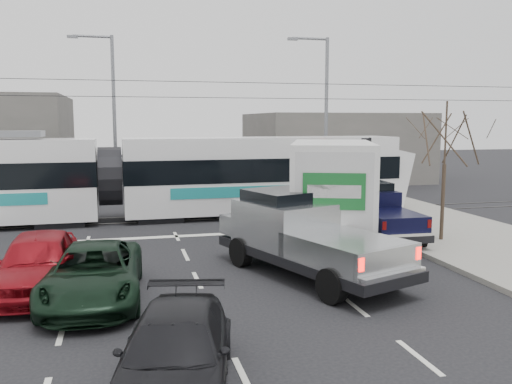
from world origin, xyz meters
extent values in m
plane|color=black|center=(0.00, 0.00, 0.00)|extent=(120.00, 120.00, 0.00)
cube|color=#33302D|center=(0.00, 10.00, 0.01)|extent=(60.00, 1.60, 0.03)
cube|color=slate|center=(12.00, 24.00, 2.50)|extent=(12.00, 10.00, 5.00)
cylinder|color=#47382B|center=(7.60, 2.50, 1.52)|extent=(0.14, 0.14, 2.75)
cylinder|color=#47382B|center=(7.60, 2.50, 4.03)|extent=(0.07, 0.07, 2.25)
cylinder|color=black|center=(6.60, 6.50, 1.95)|extent=(0.12, 0.12, 3.60)
cube|color=black|center=(6.40, 6.50, 3.25)|extent=(0.28, 0.28, 0.95)
cylinder|color=#FF0C07|center=(6.25, 6.50, 3.55)|extent=(0.06, 0.20, 0.20)
cylinder|color=orange|center=(6.25, 6.50, 3.25)|extent=(0.06, 0.20, 0.20)
cylinder|color=#05330C|center=(6.25, 6.50, 2.95)|extent=(0.06, 0.20, 0.20)
cube|color=white|center=(6.58, 6.35, 2.45)|extent=(0.02, 0.30, 0.40)
cylinder|color=slate|center=(7.50, 14.00, 4.50)|extent=(0.20, 0.20, 9.00)
cylinder|color=slate|center=(6.50, 14.00, 8.90)|extent=(2.00, 0.14, 0.14)
cube|color=slate|center=(5.50, 14.00, 8.85)|extent=(0.55, 0.25, 0.14)
cylinder|color=slate|center=(-4.00, 16.00, 4.50)|extent=(0.20, 0.20, 9.00)
cylinder|color=slate|center=(-5.00, 16.00, 8.90)|extent=(2.00, 0.14, 0.14)
cube|color=slate|center=(-6.00, 16.00, 8.85)|extent=(0.55, 0.25, 0.14)
cylinder|color=black|center=(0.00, 10.00, 5.50)|extent=(60.00, 0.03, 0.03)
cylinder|color=black|center=(0.00, 10.00, 6.20)|extent=(60.00, 0.03, 0.03)
cube|color=white|center=(2.79, 10.01, 1.03)|extent=(12.89, 2.88, 1.56)
cube|color=black|center=(2.79, 10.01, 2.23)|extent=(12.95, 2.91, 1.06)
cube|color=white|center=(2.79, 10.01, 3.19)|extent=(12.89, 2.77, 0.99)
cube|color=teal|center=(2.81, 8.65, 1.31)|extent=(8.99, 0.15, 0.50)
cylinder|color=black|center=(-4.19, 9.91, 2.02)|extent=(1.04, 2.60, 2.59)
cube|color=slate|center=(-8.38, 9.85, 3.91)|extent=(3.02, 1.66, 0.25)
cube|color=black|center=(-6.29, 9.88, 0.18)|extent=(2.03, 2.32, 0.36)
cube|color=black|center=(-2.10, 9.94, 0.18)|extent=(2.03, 2.32, 0.36)
cube|color=black|center=(6.28, 10.06, 0.18)|extent=(2.03, 2.32, 0.36)
cube|color=black|center=(1.48, -0.44, 0.62)|extent=(4.33, 6.87, 0.28)
cube|color=#ABAEB0|center=(1.08, 0.66, 1.40)|extent=(3.00, 3.32, 1.29)
cube|color=black|center=(1.04, 0.76, 2.07)|extent=(2.46, 2.48, 0.62)
cube|color=#ABAEB0|center=(0.55, 2.12, 1.14)|extent=(2.40, 1.83, 0.62)
cube|color=#ABAEB0|center=(1.98, -1.78, 1.06)|extent=(3.07, 3.50, 0.73)
cube|color=silver|center=(2.56, -3.37, 0.76)|extent=(2.00, 0.90, 0.20)
cube|color=#FF0C07|center=(1.59, -3.59, 1.18)|extent=(0.18, 0.14, 0.31)
cube|color=#FF0C07|center=(3.44, -2.91, 1.18)|extent=(0.18, 0.14, 0.31)
cylinder|color=black|center=(-0.20, 1.16, 0.45)|extent=(0.60, 0.95, 0.90)
cylinder|color=black|center=(1.74, 1.86, 0.45)|extent=(0.60, 0.95, 0.90)
cylinder|color=black|center=(1.23, -2.75, 0.45)|extent=(0.60, 0.95, 0.90)
cylinder|color=black|center=(3.17, -2.04, 0.45)|extent=(0.60, 0.95, 0.90)
cube|color=black|center=(3.43, 2.88, 0.59)|extent=(5.04, 7.92, 0.37)
cube|color=white|center=(4.43, 5.55, 1.50)|extent=(2.92, 2.54, 1.71)
cube|color=black|center=(4.49, 5.69, 2.14)|extent=(2.40, 1.86, 0.64)
cube|color=silver|center=(3.17, 2.18, 2.17)|extent=(4.20, 5.68, 3.16)
cube|color=silver|center=(2.28, -0.19, 2.17)|extent=(2.14, 0.85, 2.78)
cube|color=#145A23|center=(2.26, -0.24, 2.42)|extent=(1.69, 0.65, 1.07)
cube|color=black|center=(2.19, -0.42, 0.48)|extent=(2.26, 1.06, 0.19)
cylinder|color=black|center=(3.22, 5.53, 0.48)|extent=(0.64, 1.02, 0.96)
cylinder|color=black|center=(5.33, 4.73, 0.48)|extent=(0.64, 1.02, 0.96)
cylinder|color=black|center=(1.64, 1.31, 0.54)|extent=(0.68, 1.12, 1.07)
cylinder|color=black|center=(3.75, 0.52, 0.54)|extent=(0.68, 1.12, 1.07)
cube|color=black|center=(5.50, 3.44, 0.55)|extent=(2.00, 5.03, 0.25)
cube|color=black|center=(5.53, 4.34, 1.24)|extent=(1.87, 2.15, 1.14)
cube|color=black|center=(5.53, 4.44, 1.84)|extent=(1.61, 1.54, 0.55)
cube|color=black|center=(5.57, 5.53, 1.01)|extent=(1.78, 0.95, 0.55)
cube|color=black|center=(5.46, 2.35, 0.94)|extent=(1.88, 2.30, 0.65)
cube|color=silver|center=(5.42, 1.06, 0.68)|extent=(1.70, 0.24, 0.18)
cube|color=#590505|center=(4.61, 1.19, 1.04)|extent=(0.14, 0.08, 0.28)
cube|color=#590505|center=(6.23, 1.13, 1.04)|extent=(0.14, 0.08, 0.28)
cylinder|color=black|center=(4.71, 5.06, 0.40)|extent=(0.30, 0.80, 0.80)
cylinder|color=black|center=(6.40, 5.00, 0.40)|extent=(0.30, 0.80, 0.80)
cylinder|color=black|center=(4.60, 1.88, 0.40)|extent=(0.30, 0.80, 0.80)
cylinder|color=black|center=(6.29, 1.83, 0.40)|extent=(0.30, 0.80, 0.80)
imported|color=black|center=(-4.43, -1.13, 0.69)|extent=(2.53, 5.08, 1.38)
imported|color=maroon|center=(-5.85, -0.06, 0.79)|extent=(1.94, 4.68, 1.59)
imported|color=black|center=(-2.89, -6.20, 0.65)|extent=(2.70, 4.76, 1.30)
camera|label=1|loc=(-3.63, -14.72, 4.44)|focal=38.00mm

